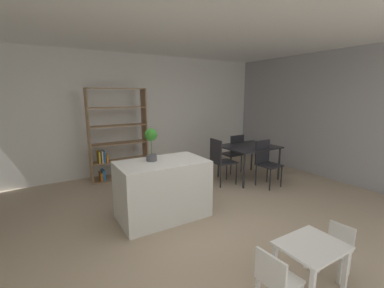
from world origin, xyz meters
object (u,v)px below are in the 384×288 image
open_bookshelf (116,139)px  child_table (311,252)px  kitchen_island (163,189)px  child_chair_left (276,279)px  dining_table (249,149)px  dining_chair_island_side (220,158)px  dining_chair_near (266,159)px  child_chair_right (337,247)px  potted_plant_on_island (151,141)px  dining_chair_far (234,151)px

open_bookshelf → child_table: bearing=-81.0°
kitchen_island → child_chair_left: 2.15m
kitchen_island → dining_table: size_ratio=1.15×
open_bookshelf → child_table: 4.44m
child_chair_left → dining_chair_island_side: (1.54, 2.82, 0.25)m
dining_chair_near → dining_chair_island_side: dining_chair_island_side is taller
child_chair_right → dining_chair_near: dining_chair_near is taller
potted_plant_on_island → dining_chair_far: size_ratio=0.53×
potted_plant_on_island → child_chair_left: 2.43m
potted_plant_on_island → dining_chair_island_side: (1.75, 0.57, -0.63)m
potted_plant_on_island → child_chair_right: 2.69m
open_bookshelf → dining_table: size_ratio=1.74×
dining_chair_island_side → child_chair_left: bearing=154.4°
kitchen_island → child_chair_right: (1.05, -2.13, -0.15)m
potted_plant_on_island → dining_chair_far: 2.86m
open_bookshelf → dining_table: bearing=-31.1°
kitchen_island → dining_chair_near: (2.43, 0.17, 0.11)m
open_bookshelf → dining_chair_island_side: 2.35m
child_table → child_chair_left: (-0.49, -0.00, -0.08)m
child_chair_right → dining_chair_near: bearing=142.6°
dining_chair_far → dining_table: bearing=86.9°
dining_chair_island_side → child_table: bearing=162.5°
open_bookshelf → potted_plant_on_island: bearing=-90.2°
dining_table → dining_chair_island_side: dining_chair_island_side is taller
child_table → open_bookshelf: bearing=99.0°
potted_plant_on_island → child_table: size_ratio=0.81×
child_table → dining_table: bearing=56.5°
dining_chair_island_side → dining_chair_near: bearing=-119.6°
potted_plant_on_island → dining_chair_island_side: 1.95m
open_bookshelf → child_chair_right: (1.17, -4.35, -0.63)m
kitchen_island → child_table: (0.58, -2.14, -0.04)m
potted_plant_on_island → open_bookshelf: bearing=89.8°
child_table → dining_chair_far: bearing=60.7°
open_bookshelf → child_chair_right: size_ratio=3.83×
child_table → potted_plant_on_island: bearing=107.2°
child_chair_right → dining_chair_island_side: bearing=162.0°
child_chair_left → child_chair_right: bearing=-93.2°
kitchen_island → potted_plant_on_island: 0.78m
potted_plant_on_island → dining_chair_island_side: potted_plant_on_island is taller
potted_plant_on_island → child_chair_right: size_ratio=0.94×
child_chair_left → dining_chair_near: dining_chair_near is taller
potted_plant_on_island → dining_chair_near: size_ratio=0.52×
potted_plant_on_island → child_chair_right: (1.17, -2.25, -0.91)m
kitchen_island → dining_chair_far: size_ratio=1.43×
child_chair_right → dining_chair_near: size_ratio=0.56×
child_chair_right → dining_table: (1.39, 2.81, 0.39)m
child_table → dining_table: 3.39m
dining_chair_far → potted_plant_on_island: bearing=20.0°
dining_table → dining_chair_near: size_ratio=1.23×
dining_chair_near → kitchen_island: bearing=-179.1°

